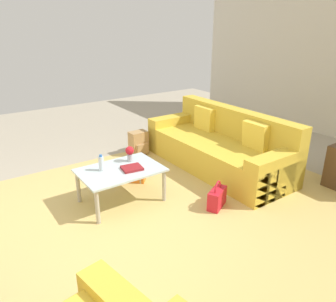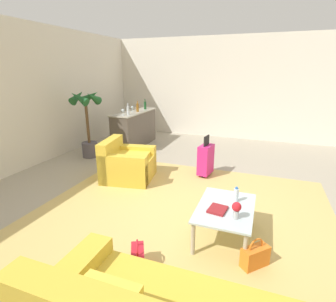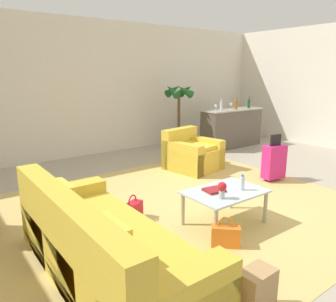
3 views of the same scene
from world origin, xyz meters
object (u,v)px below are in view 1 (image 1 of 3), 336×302
at_px(flower_vase, 130,152).
at_px(handbag_red, 217,198).
at_px(couch, 221,148).
at_px(backpack_tan, 139,143).
at_px(handbag_orange, 134,173).
at_px(water_bottle, 101,163).
at_px(coffee_table_book, 132,168).
at_px(coffee_table, 121,173).

relative_size(flower_vase, handbag_red, 0.57).
relative_size(couch, backpack_tan, 6.12).
height_order(handbag_red, handbag_orange, same).
distance_m(water_bottle, coffee_table_book, 0.38).
xyz_separation_m(couch, handbag_orange, (1.40, -0.31, -0.17)).
height_order(flower_vase, backpack_tan, flower_vase).
bearing_deg(coffee_table_book, handbag_orange, -111.68).
bearing_deg(handbag_orange, coffee_table, 45.37).
height_order(water_bottle, handbag_red, water_bottle).
bearing_deg(couch, backpack_tan, -56.05).
bearing_deg(coffee_table_book, backpack_tan, -114.37).
bearing_deg(coffee_table, coffee_table_book, 146.31).
bearing_deg(handbag_red, backpack_tan, -92.85).
distance_m(couch, coffee_table, 1.81).
relative_size(flower_vase, handbag_orange, 0.57).
height_order(handbag_orange, backpack_tan, backpack_tan).
bearing_deg(water_bottle, handbag_red, 140.76).
xyz_separation_m(handbag_red, backpack_tan, (-0.10, -2.09, 0.06)).
xyz_separation_m(couch, handbag_red, (0.90, 0.90, -0.17)).
xyz_separation_m(flower_vase, handbag_orange, (-0.18, -0.26, -0.44)).
bearing_deg(backpack_tan, water_bottle, 44.75).
xyz_separation_m(couch, coffee_table_book, (1.68, 0.18, 0.16)).
distance_m(coffee_table, flower_vase, 0.32).
bearing_deg(handbag_red, couch, -135.30).
bearing_deg(backpack_tan, flower_vase, 55.60).
xyz_separation_m(coffee_table_book, handbag_orange, (-0.28, -0.49, -0.34)).
height_order(water_bottle, handbag_orange, water_bottle).
distance_m(water_bottle, handbag_red, 1.47).
height_order(couch, flower_vase, couch).
height_order(coffee_table, handbag_red, coffee_table).
xyz_separation_m(water_bottle, backpack_tan, (-1.20, -1.19, -0.35)).
bearing_deg(water_bottle, handbag_orange, -152.99).
bearing_deg(flower_vase, couch, 178.19).
height_order(coffee_table, water_bottle, water_bottle).
bearing_deg(handbag_orange, coffee_table_book, 59.96).
bearing_deg(coffee_table_book, handbag_red, 145.70).
bearing_deg(couch, handbag_orange, -12.35).
relative_size(couch, water_bottle, 12.01).
distance_m(coffee_table_book, flower_vase, 0.27).
bearing_deg(backpack_tan, handbag_red, 87.15).
bearing_deg(flower_vase, coffee_table_book, 66.50).
relative_size(handbag_orange, backpack_tan, 0.89).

